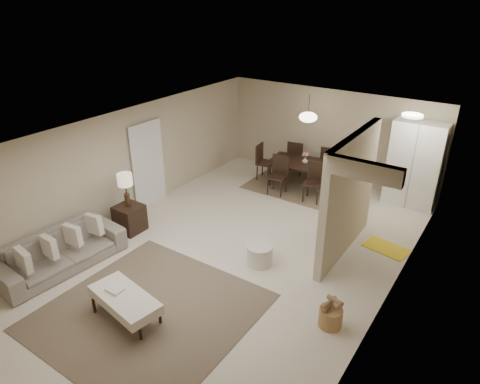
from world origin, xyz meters
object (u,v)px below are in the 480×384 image
Objects in this scene: sofa at (61,251)px; side_table at (130,218)px; ottoman_bench at (125,300)px; dining_table at (304,175)px; round_pouf at (260,255)px; wicker_basket at (330,317)px; pantry_cabinet at (415,165)px.

sofa is 3.96× the size of side_table.
sofa is at bearing -91.69° from side_table.
ottoman_bench is 0.72× the size of dining_table.
dining_table is (0.08, 6.25, -0.04)m from ottoman_bench.
side_table is at bearing 2.90° from sofa.
round_pouf is (0.99, 2.51, -0.17)m from ottoman_bench.
round_pouf reaches higher than wicker_basket.
ottoman_bench is 3.29m from wicker_basket.
pantry_cabinet is 0.88× the size of sofa.
wicker_basket is (1.82, -0.81, -0.04)m from round_pouf.
side_table reaches higher than round_pouf.
side_table is 1.15× the size of round_pouf.
ottoman_bench is at bearing -98.30° from dining_table.
dining_table reaches higher than side_table.
round_pouf is 1.39× the size of wicker_basket.
ottoman_bench is 2.86m from side_table.
dining_table is at bearing -168.98° from pantry_cabinet.
side_table is 4.87m from wicker_basket.
ottoman_bench is 2.70m from round_pouf.
side_table is at bearing -134.92° from pantry_cabinet.
ottoman_bench is 3.63× the size of wicker_basket.
ottoman_bench is 2.27× the size of side_table.
ottoman_bench is at bearing -148.82° from wicker_basket.
round_pouf is at bearing -111.97° from pantry_cabinet.
ottoman_bench is at bearing -44.22° from side_table.
pantry_cabinet is 4.01× the size of round_pouf.
round_pouf is 0.28× the size of dining_table.
wicker_basket is at bearing -66.63° from dining_table.
round_pouf is at bearing 9.60° from side_table.
side_table is at bearing 176.51° from wicker_basket.
pantry_cabinet is at bearing 77.79° from ottoman_bench.
ottoman_bench reaches higher than wicker_basket.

